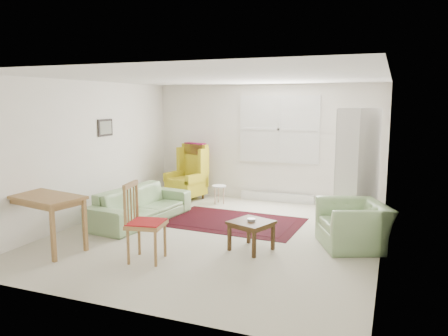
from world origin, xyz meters
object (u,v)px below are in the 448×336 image
(sofa, at_px, (141,199))
(stool, at_px, (219,194))
(armchair, at_px, (353,220))
(wingback_chair, at_px, (186,172))
(desk_chair, at_px, (146,222))
(coffee_table, at_px, (251,235))
(desk, at_px, (43,222))
(cabinet, at_px, (358,167))

(sofa, relative_size, stool, 5.25)
(armchair, height_order, wingback_chair, wingback_chair)
(sofa, xyz_separation_m, desk_chair, (1.13, -1.65, 0.12))
(armchair, xyz_separation_m, desk_chair, (-2.54, -1.61, 0.14))
(sofa, relative_size, coffee_table, 3.87)
(sofa, distance_m, coffee_table, 2.44)
(wingback_chair, bearing_deg, coffee_table, -33.44)
(sofa, distance_m, desk_chair, 2.01)
(sofa, bearing_deg, stool, -17.48)
(desk, distance_m, desk_chair, 1.67)
(stool, xyz_separation_m, cabinet, (2.82, -0.61, 0.82))
(sofa, bearing_deg, wingback_chair, 7.80)
(armchair, distance_m, wingback_chair, 4.20)
(cabinet, bearing_deg, wingback_chair, -169.21)
(wingback_chair, xyz_separation_m, desk_chair, (1.17, -3.56, -0.08))
(stool, distance_m, desk_chair, 3.46)
(desk, bearing_deg, coffee_table, 20.15)
(armchair, relative_size, desk, 0.81)
(coffee_table, height_order, cabinet, cabinet)
(stool, bearing_deg, desk, -110.27)
(cabinet, height_order, desk_chair, cabinet)
(sofa, xyz_separation_m, armchair, (3.67, -0.04, -0.02))
(stool, bearing_deg, sofa, -114.01)
(wingback_chair, distance_m, desk_chair, 3.75)
(coffee_table, bearing_deg, desk_chair, -142.62)
(sofa, bearing_deg, cabinet, -65.58)
(stool, height_order, cabinet, cabinet)
(armchair, distance_m, desk_chair, 3.01)
(sofa, relative_size, wingback_chair, 1.69)
(desk_chair, bearing_deg, armchair, -67.92)
(cabinet, xyz_separation_m, desk_chair, (-2.48, -2.82, -0.48))
(armchair, relative_size, wingback_chair, 0.83)
(wingback_chair, xyz_separation_m, coffee_table, (2.36, -2.65, -0.40))
(sofa, height_order, cabinet, cabinet)
(sofa, bearing_deg, desk_chair, -139.11)
(armchair, xyz_separation_m, coffee_table, (-1.36, -0.70, -0.18))
(stool, bearing_deg, armchair, -32.30)
(sofa, height_order, stool, sofa)
(sofa, xyz_separation_m, wingback_chair, (-0.04, 1.91, 0.20))
(cabinet, bearing_deg, coffee_table, -101.86)
(wingback_chair, bearing_deg, desk_chair, -56.87)
(desk, bearing_deg, stool, 69.73)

